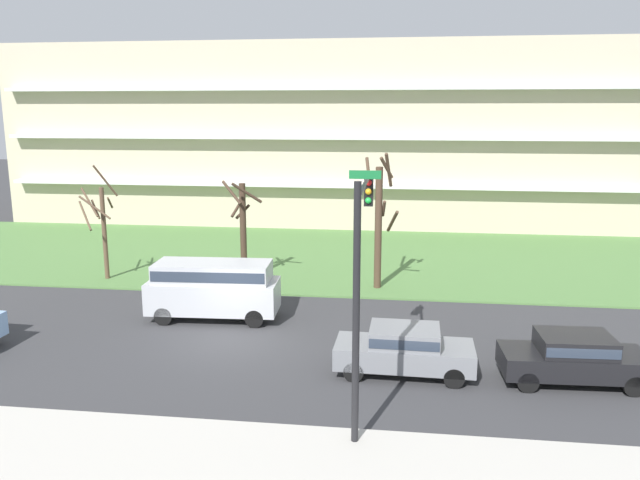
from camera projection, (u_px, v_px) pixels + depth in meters
name	position (u px, v px, depth m)	size (l,w,h in m)	color
ground	(230.00, 342.00, 22.85)	(160.00, 160.00, 0.00)	#38383A
sidewalk_curb_near	(141.00, 459.00, 15.06)	(80.00, 4.00, 0.15)	#BCB7AD
grass_lawn_strip	(294.00, 255.00, 36.43)	(80.00, 16.00, 0.08)	#547F42
apartment_building	(325.00, 134.00, 49.48)	(45.57, 14.54, 13.01)	beige
tree_far_left	(102.00, 225.00, 30.60)	(2.09, 1.74, 5.81)	brown
tree_left	(243.00, 227.00, 30.37)	(2.02, 1.65, 5.04)	#423023
tree_center	(379.00, 221.00, 29.00)	(1.64, 1.61, 6.47)	#4C3828
sedan_gray_near_left	(404.00, 348.00, 19.94)	(4.44, 1.91, 1.57)	slate
van_silver_center_right	(213.00, 286.00, 25.16)	(5.29, 2.24, 2.36)	#B7BABF
sedan_black_near_right	(574.00, 356.00, 19.29)	(4.47, 1.98, 1.57)	black
traffic_signal_mast	(361.00, 253.00, 16.63)	(0.90, 5.55, 6.72)	black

